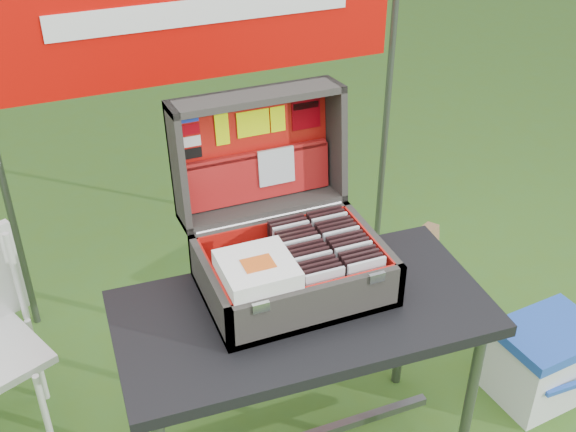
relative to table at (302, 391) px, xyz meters
name	(u,v)px	position (x,y,z in m)	size (l,w,h in m)	color
table	(302,391)	(0.00, 0.00, 0.00)	(1.14, 0.57, 0.71)	black
table_top	(303,313)	(0.00, 0.00, 0.34)	(1.14, 0.57, 0.04)	black
table_leg_fr	(470,400)	(0.51, -0.22, -0.02)	(0.04, 0.04, 0.67)	#59595B
table_leg_bl	(136,391)	(-0.51, 0.22, -0.02)	(0.04, 0.04, 0.67)	#59595B
table_leg_br	(403,316)	(0.51, 0.22, -0.02)	(0.04, 0.04, 0.67)	#59595B
suitcase	(286,208)	(0.01, 0.15, 0.62)	(0.56, 0.56, 0.54)	#413F3B
suitcase_base_bottom	(294,287)	(0.01, 0.09, 0.37)	(0.56, 0.40, 0.02)	#413F3B
suitcase_base_wall_front	(318,307)	(0.01, -0.09, 0.43)	(0.56, 0.02, 0.15)	#413F3B
suitcase_base_wall_back	(272,239)	(0.01, 0.28, 0.43)	(0.56, 0.02, 0.15)	#413F3B
suitcase_base_wall_left	(210,291)	(-0.26, 0.09, 0.43)	(0.02, 0.40, 0.15)	#413F3B
suitcase_base_wall_right	(371,252)	(0.28, 0.09, 0.43)	(0.02, 0.40, 0.15)	#413F3B
suitcase_liner_floor	(294,283)	(0.01, 0.09, 0.38)	(0.51, 0.35, 0.01)	red
suitcase_latch_left	(261,307)	(-0.17, -0.11, 0.50)	(0.05, 0.01, 0.03)	silver
suitcase_latch_right	(377,278)	(0.19, -0.11, 0.50)	(0.05, 0.01, 0.03)	silver
suitcase_hinge	(271,218)	(0.01, 0.29, 0.51)	(0.02, 0.02, 0.50)	silver
suitcase_lid_back	(253,147)	(0.01, 0.45, 0.69)	(0.56, 0.40, 0.02)	#413F3B
suitcase_lid_rim_far	(256,97)	(0.01, 0.41, 0.88)	(0.56, 0.02, 0.15)	#413F3B
suitcase_lid_rim_near	(263,206)	(0.01, 0.37, 0.51)	(0.56, 0.02, 0.15)	#413F3B
suitcase_lid_rim_left	(178,168)	(-0.26, 0.39, 0.70)	(0.02, 0.40, 0.15)	#413F3B
suitcase_lid_rim_right	(335,139)	(0.28, 0.39, 0.70)	(0.02, 0.40, 0.15)	#413F3B
suitcase_lid_liner	(254,148)	(0.01, 0.44, 0.69)	(0.51, 0.35, 0.01)	red
suitcase_liner_wall_front	(316,302)	(0.01, -0.08, 0.44)	(0.51, 0.01, 0.13)	red
suitcase_liner_wall_back	(274,238)	(0.01, 0.27, 0.44)	(0.51, 0.01, 0.13)	red
suitcase_liner_wall_left	(215,287)	(-0.25, 0.09, 0.44)	(0.01, 0.35, 0.13)	red
suitcase_liner_wall_right	(367,250)	(0.26, 0.09, 0.44)	(0.01, 0.35, 0.13)	red
suitcase_lid_pocket	(258,176)	(0.01, 0.41, 0.60)	(0.49, 0.16, 0.03)	#A41717
suitcase_pocket_edge	(257,154)	(0.01, 0.41, 0.68)	(0.48, 0.02, 0.02)	#A41717
suitcase_pocket_cd	(276,166)	(0.07, 0.39, 0.63)	(0.12, 0.12, 0.01)	silver
lid_sticker_cc_a	(190,117)	(-0.20, 0.45, 0.83)	(0.05, 0.03, 0.00)	#1933B2
lid_sticker_cc_b	(191,129)	(-0.20, 0.44, 0.79)	(0.05, 0.03, 0.00)	#9C010B
lid_sticker_cc_c	(192,141)	(-0.20, 0.44, 0.75)	(0.05, 0.03, 0.00)	white
lid_sticker_cc_d	(194,153)	(-0.20, 0.44, 0.71)	(0.05, 0.03, 0.00)	black
lid_card_neon_tall	(222,129)	(-0.10, 0.44, 0.78)	(0.04, 0.11, 0.00)	#D4F605
lid_card_neon_main	(253,123)	(0.01, 0.44, 0.78)	(0.11, 0.08, 0.00)	#D4F605
lid_card_neon_small	(278,119)	(0.09, 0.44, 0.78)	(0.05, 0.08, 0.00)	#D4F605
lid_sticker_band	(306,114)	(0.19, 0.44, 0.78)	(0.10, 0.10, 0.00)	#9C010B
lid_sticker_band_bar	(306,105)	(0.19, 0.45, 0.81)	(0.09, 0.02, 0.00)	black
cd_left_0	(324,291)	(0.04, -0.06, 0.45)	(0.12, 0.01, 0.14)	silver
cd_left_1	(321,286)	(0.04, -0.04, 0.45)	(0.12, 0.01, 0.14)	black
cd_left_2	(318,282)	(0.04, -0.02, 0.45)	(0.12, 0.01, 0.14)	black
cd_left_3	(315,278)	(0.04, 0.01, 0.45)	(0.12, 0.01, 0.14)	black
cd_left_4	(313,274)	(0.04, 0.03, 0.45)	(0.12, 0.01, 0.14)	silver
cd_left_5	(310,270)	(0.04, 0.05, 0.45)	(0.12, 0.01, 0.14)	black
cd_left_6	(307,266)	(0.04, 0.07, 0.45)	(0.12, 0.01, 0.14)	black
cd_left_7	(304,262)	(0.04, 0.09, 0.45)	(0.12, 0.01, 0.14)	black
cd_left_8	(301,258)	(0.04, 0.12, 0.45)	(0.12, 0.01, 0.14)	silver
cd_left_9	(299,254)	(0.04, 0.14, 0.45)	(0.12, 0.01, 0.14)	black
cd_left_10	(296,250)	(0.04, 0.16, 0.45)	(0.12, 0.01, 0.14)	black
cd_left_11	(293,247)	(0.04, 0.18, 0.45)	(0.12, 0.01, 0.14)	black
cd_left_12	(291,243)	(0.04, 0.20, 0.45)	(0.12, 0.01, 0.14)	silver
cd_left_13	(288,239)	(0.04, 0.23, 0.45)	(0.12, 0.01, 0.14)	black
cd_left_14	(286,236)	(0.04, 0.25, 0.45)	(0.12, 0.01, 0.14)	black
cd_right_0	(366,280)	(0.18, -0.06, 0.45)	(0.12, 0.01, 0.14)	silver
cd_right_1	(362,276)	(0.18, -0.04, 0.45)	(0.12, 0.01, 0.14)	black
cd_right_2	(359,272)	(0.18, -0.02, 0.45)	(0.12, 0.01, 0.14)	black
cd_right_3	(356,268)	(0.18, 0.01, 0.45)	(0.12, 0.01, 0.14)	black
cd_right_4	(353,264)	(0.18, 0.03, 0.45)	(0.12, 0.01, 0.14)	silver
cd_right_5	(350,260)	(0.18, 0.05, 0.45)	(0.12, 0.01, 0.14)	black
cd_right_6	(346,256)	(0.18, 0.07, 0.45)	(0.12, 0.01, 0.14)	black
cd_right_7	(343,252)	(0.18, 0.09, 0.45)	(0.12, 0.01, 0.14)	black
cd_right_8	(340,249)	(0.18, 0.12, 0.45)	(0.12, 0.01, 0.14)	silver
cd_right_9	(338,245)	(0.18, 0.14, 0.45)	(0.12, 0.01, 0.14)	black
cd_right_10	(335,241)	(0.18, 0.16, 0.45)	(0.12, 0.01, 0.14)	black
cd_right_11	(332,238)	(0.18, 0.18, 0.45)	(0.12, 0.01, 0.14)	black
cd_right_12	(329,234)	(0.18, 0.20, 0.45)	(0.12, 0.01, 0.14)	silver
cd_right_13	(326,231)	(0.18, 0.23, 0.45)	(0.12, 0.01, 0.14)	black
cd_right_14	(323,227)	(0.18, 0.25, 0.45)	(0.12, 0.01, 0.14)	black
songbook_0	(257,275)	(-0.14, 0.02, 0.51)	(0.21, 0.21, 0.01)	white
songbook_1	(257,274)	(-0.14, 0.02, 0.51)	(0.21, 0.21, 0.01)	white
songbook_2	(257,272)	(-0.14, 0.02, 0.52)	(0.21, 0.21, 0.01)	white
songbook_3	(257,271)	(-0.14, 0.02, 0.52)	(0.21, 0.21, 0.01)	white
songbook_4	(257,270)	(-0.14, 0.02, 0.53)	(0.21, 0.21, 0.01)	white
songbook_5	(257,268)	(-0.14, 0.02, 0.53)	(0.21, 0.21, 0.01)	white
songbook_6	(257,267)	(-0.14, 0.02, 0.54)	(0.21, 0.21, 0.01)	white
songbook_7	(257,265)	(-0.14, 0.02, 0.54)	(0.21, 0.21, 0.01)	white
songbook_8	(257,264)	(-0.14, 0.02, 0.55)	(0.21, 0.21, 0.01)	white
songbook_9	(257,263)	(-0.14, 0.02, 0.55)	(0.21, 0.21, 0.01)	white
songbook_graphic	(258,263)	(-0.14, 0.01, 0.56)	(0.09, 0.07, 0.00)	#D85919
cooler	(544,361)	(1.00, -0.04, -0.19)	(0.37, 0.28, 0.33)	white
cooler_body	(543,366)	(1.00, -0.04, -0.21)	(0.36, 0.27, 0.28)	white
cooler_lid	(551,334)	(1.00, -0.04, -0.05)	(0.37, 0.28, 0.04)	#204CB7
cooler_handle	(571,386)	(1.00, -0.19, -0.18)	(0.22, 0.02, 0.02)	#204CB7
chair_leg_fr	(46,417)	(-0.81, 0.35, -0.16)	(0.02, 0.02, 0.40)	silver
chair_leg_br	(38,360)	(-0.81, 0.65, -0.16)	(0.02, 0.02, 0.40)	silver
chair_upright_right	(17,277)	(-0.81, 0.67, 0.23)	(0.02, 0.02, 0.37)	silver
cardboard_box	(411,280)	(0.75, 0.56, -0.16)	(0.37, 0.06, 0.39)	brown
banner_post_right	(389,87)	(0.90, 1.14, 0.49)	(0.03, 0.03, 1.70)	#59595B
banner	(203,11)	(0.05, 1.13, 0.94)	(1.60, 0.01, 0.55)	#BD0803
banner_text	(204,11)	(0.05, 1.11, 0.94)	(1.20, 0.00, 0.10)	white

